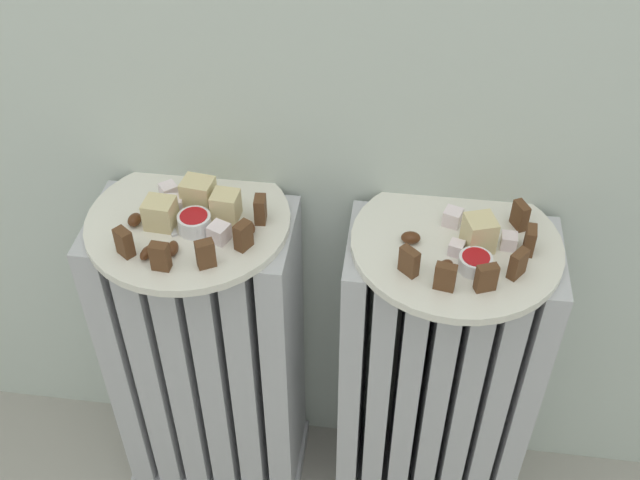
{
  "coord_description": "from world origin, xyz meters",
  "views": [
    {
      "loc": [
        0.1,
        -0.52,
        1.31
      ],
      "look_at": [
        0.0,
        0.28,
        0.59
      ],
      "focal_mm": 43.11,
      "sensor_mm": 36.0,
      "label": 1
    }
  ],
  "objects_px": {
    "radiator_right": "(434,384)",
    "plate_right": "(456,244)",
    "plate_left": "(188,221)",
    "jam_bowl_right": "(475,262)",
    "jam_bowl_left": "(194,222)",
    "fork": "(164,213)",
    "radiator_left": "(209,361)"
  },
  "relations": [
    {
      "from": "plate_left",
      "to": "jam_bowl_right",
      "type": "xyz_separation_m",
      "value": [
        0.4,
        -0.05,
        0.02
      ]
    },
    {
      "from": "jam_bowl_left",
      "to": "fork",
      "type": "relative_size",
      "value": 0.54
    },
    {
      "from": "radiator_right",
      "to": "plate_right",
      "type": "height_order",
      "value": "plate_right"
    },
    {
      "from": "radiator_left",
      "to": "plate_right",
      "type": "xyz_separation_m",
      "value": [
        0.38,
        0.0,
        0.31
      ]
    },
    {
      "from": "plate_right",
      "to": "radiator_left",
      "type": "bearing_deg",
      "value": 180.0
    },
    {
      "from": "radiator_left",
      "to": "plate_right",
      "type": "relative_size",
      "value": 2.06
    },
    {
      "from": "radiator_left",
      "to": "jam_bowl_left",
      "type": "distance_m",
      "value": 0.33
    },
    {
      "from": "fork",
      "to": "jam_bowl_left",
      "type": "bearing_deg",
      "value": -27.95
    },
    {
      "from": "jam_bowl_left",
      "to": "fork",
      "type": "height_order",
      "value": "jam_bowl_left"
    },
    {
      "from": "radiator_left",
      "to": "plate_left",
      "type": "height_order",
      "value": "plate_left"
    },
    {
      "from": "jam_bowl_left",
      "to": "jam_bowl_right",
      "type": "xyz_separation_m",
      "value": [
        0.38,
        -0.03,
        -0.0
      ]
    },
    {
      "from": "radiator_left",
      "to": "radiator_right",
      "type": "distance_m",
      "value": 0.38
    },
    {
      "from": "jam_bowl_right",
      "to": "radiator_right",
      "type": "bearing_deg",
      "value": 113.37
    },
    {
      "from": "radiator_right",
      "to": "jam_bowl_right",
      "type": "relative_size",
      "value": 13.55
    },
    {
      "from": "jam_bowl_right",
      "to": "jam_bowl_left",
      "type": "bearing_deg",
      "value": 175.71
    },
    {
      "from": "plate_right",
      "to": "jam_bowl_left",
      "type": "bearing_deg",
      "value": -176.3
    },
    {
      "from": "jam_bowl_left",
      "to": "jam_bowl_right",
      "type": "distance_m",
      "value": 0.38
    },
    {
      "from": "plate_left",
      "to": "jam_bowl_right",
      "type": "height_order",
      "value": "jam_bowl_right"
    },
    {
      "from": "plate_right",
      "to": "plate_left",
      "type": "bearing_deg",
      "value": 180.0
    },
    {
      "from": "radiator_right",
      "to": "jam_bowl_right",
      "type": "distance_m",
      "value": 0.33
    },
    {
      "from": "radiator_left",
      "to": "jam_bowl_right",
      "type": "bearing_deg",
      "value": -7.42
    },
    {
      "from": "radiator_right",
      "to": "fork",
      "type": "height_order",
      "value": "fork"
    },
    {
      "from": "radiator_right",
      "to": "jam_bowl_right",
      "type": "bearing_deg",
      "value": -66.63
    },
    {
      "from": "plate_left",
      "to": "jam_bowl_right",
      "type": "distance_m",
      "value": 0.4
    },
    {
      "from": "radiator_right",
      "to": "fork",
      "type": "relative_size",
      "value": 7.01
    },
    {
      "from": "plate_right",
      "to": "jam_bowl_left",
      "type": "xyz_separation_m",
      "value": [
        -0.36,
        -0.02,
        0.02
      ]
    },
    {
      "from": "radiator_right",
      "to": "plate_right",
      "type": "relative_size",
      "value": 2.06
    },
    {
      "from": "plate_left",
      "to": "jam_bowl_left",
      "type": "distance_m",
      "value": 0.04
    },
    {
      "from": "radiator_left",
      "to": "fork",
      "type": "xyz_separation_m",
      "value": [
        -0.04,
        0.0,
        0.32
      ]
    },
    {
      "from": "plate_left",
      "to": "plate_right",
      "type": "height_order",
      "value": "same"
    },
    {
      "from": "plate_right",
      "to": "jam_bowl_right",
      "type": "relative_size",
      "value": 6.58
    },
    {
      "from": "jam_bowl_left",
      "to": "fork",
      "type": "xyz_separation_m",
      "value": [
        -0.05,
        0.03,
        -0.01
      ]
    }
  ]
}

